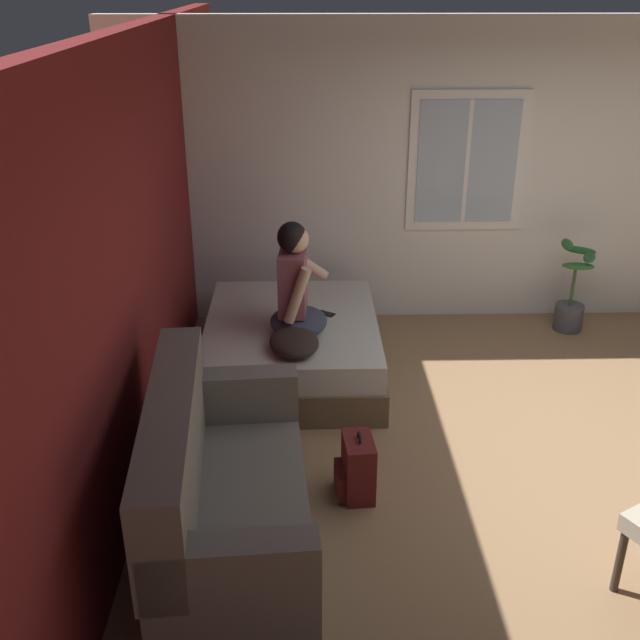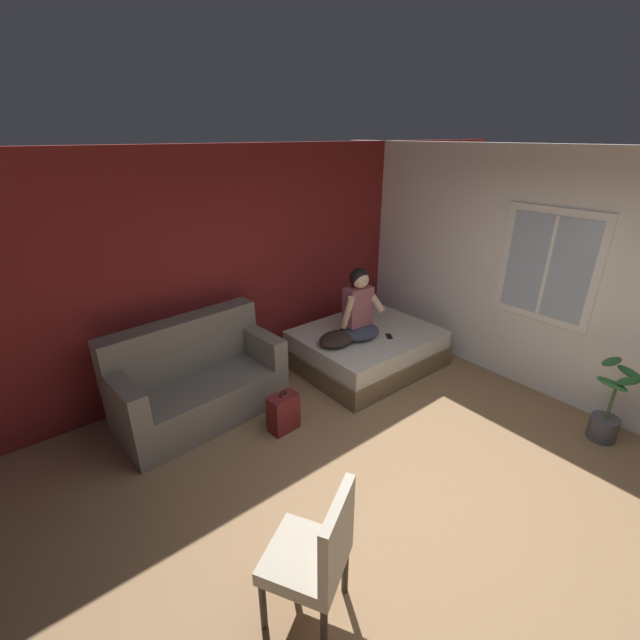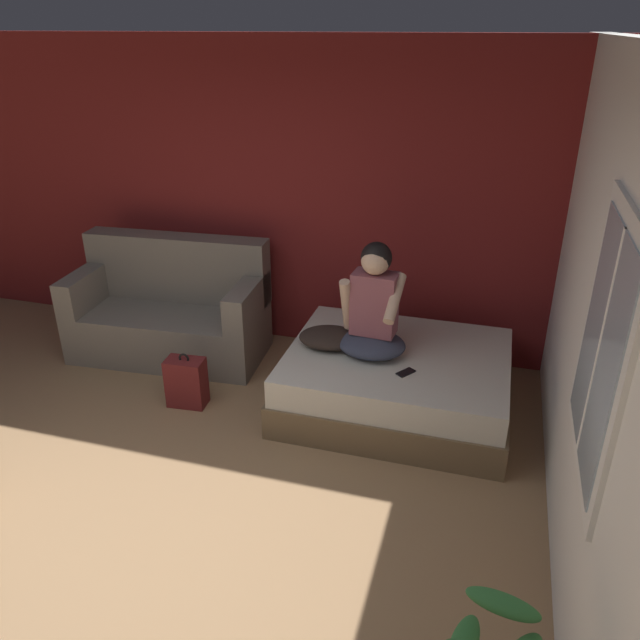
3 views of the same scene
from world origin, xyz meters
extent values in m
plane|color=#93704C|center=(0.00, 0.00, 0.00)|extent=(40.00, 40.00, 0.00)
cube|color=maroon|center=(0.00, 2.95, 1.35)|extent=(9.81, 0.16, 2.70)
cube|color=silver|center=(2.48, 0.00, 1.35)|extent=(0.16, 7.15, 2.70)
cube|color=white|center=(2.39, 0.40, 1.49)|extent=(0.02, 1.04, 1.24)
cube|color=#9EB2C6|center=(2.38, 0.40, 1.49)|extent=(0.01, 0.88, 1.08)
cube|color=white|center=(2.38, 0.40, 1.49)|extent=(0.01, 0.04, 1.08)
cube|color=brown|center=(1.28, 1.95, 0.13)|extent=(1.72, 1.41, 0.26)
cube|color=beige|center=(1.28, 1.95, 0.37)|extent=(1.67, 1.37, 0.22)
cube|color=slate|center=(-0.86, 2.25, 0.22)|extent=(1.75, 0.92, 0.44)
cube|color=slate|center=(-0.88, 2.55, 0.74)|extent=(1.71, 0.36, 0.60)
cube|color=slate|center=(-1.61, 2.19, 0.60)|extent=(0.24, 0.81, 0.32)
cube|color=slate|center=(-0.10, 2.30, 0.60)|extent=(0.24, 0.81, 0.32)
ellipsoid|color=#383D51|center=(1.08, 1.90, 0.56)|extent=(0.55, 0.48, 0.16)
cube|color=#8C4C56|center=(1.08, 1.94, 0.88)|extent=(0.34, 0.22, 0.48)
cylinder|color=#DBB293|center=(0.88, 1.90, 0.86)|extent=(0.10, 0.22, 0.44)
cylinder|color=#DBB293|center=(1.24, 1.85, 0.98)|extent=(0.11, 0.38, 0.29)
sphere|color=#DBB293|center=(1.08, 1.92, 1.23)|extent=(0.21, 0.21, 0.21)
ellipsoid|color=black|center=(1.08, 1.94, 1.24)|extent=(0.24, 0.24, 0.23)
cube|color=maroon|center=(-0.32, 1.53, 0.20)|extent=(0.31, 0.20, 0.40)
cube|color=maroon|center=(-0.33, 1.64, 0.11)|extent=(0.24, 0.07, 0.18)
torus|color=black|center=(-0.32, 1.53, 0.42)|extent=(0.09, 0.02, 0.09)
ellipsoid|color=#2D231E|center=(0.74, 1.93, 0.55)|extent=(0.53, 0.43, 0.14)
cube|color=black|center=(1.38, 1.68, 0.48)|extent=(0.14, 0.16, 0.01)
ellipsoid|color=#2D6B33|center=(2.07, -0.49, 0.82)|extent=(0.29, 0.15, 0.06)
camera|label=1|loc=(-4.16, 1.86, 2.99)|focal=42.00mm
camera|label=2|loc=(-2.29, -1.49, 2.80)|focal=24.00mm
camera|label=3|loc=(1.88, -2.24, 2.76)|focal=35.00mm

